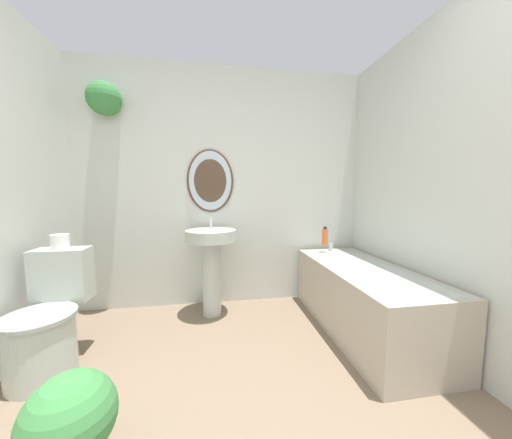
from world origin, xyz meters
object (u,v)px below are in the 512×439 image
(shampoo_bottle, at_px, (325,237))
(potted_plant, at_px, (71,425))
(toilet, at_px, (48,323))
(toilet_paper_roll, at_px, (60,242))
(bathtub, at_px, (363,297))
(pedestal_sink, at_px, (211,256))

(shampoo_bottle, distance_m, potted_plant, 2.25)
(toilet, bearing_deg, potted_plant, -56.39)
(toilet, xyz_separation_m, toilet_paper_roll, (0.00, 0.19, 0.49))
(shampoo_bottle, relative_size, potted_plant, 0.40)
(toilet, relative_size, bathtub, 0.53)
(shampoo_bottle, xyz_separation_m, potted_plant, (-1.66, -1.46, -0.44))
(pedestal_sink, xyz_separation_m, toilet_paper_roll, (-1.03, -0.42, 0.25))
(toilet, height_order, shampoo_bottle, shampoo_bottle)
(bathtub, bearing_deg, pedestal_sink, 158.26)
(bathtub, relative_size, toilet_paper_roll, 13.06)
(bathtub, xyz_separation_m, potted_plant, (-1.76, -0.90, -0.01))
(pedestal_sink, bearing_deg, shampoo_bottle, 3.26)
(potted_plant, relative_size, toilet_paper_roll, 4.23)
(bathtub, bearing_deg, toilet_paper_roll, 178.19)
(toilet, distance_m, potted_plant, 0.93)
(pedestal_sink, distance_m, toilet_paper_roll, 1.14)
(shampoo_bottle, bearing_deg, toilet, -162.57)
(shampoo_bottle, height_order, potted_plant, shampoo_bottle)
(bathtub, distance_m, potted_plant, 1.97)
(toilet_paper_roll, bearing_deg, toilet, -90.00)
(pedestal_sink, xyz_separation_m, potted_plant, (-0.51, -1.39, -0.29))
(bathtub, xyz_separation_m, toilet_paper_roll, (-2.27, 0.07, 0.52))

